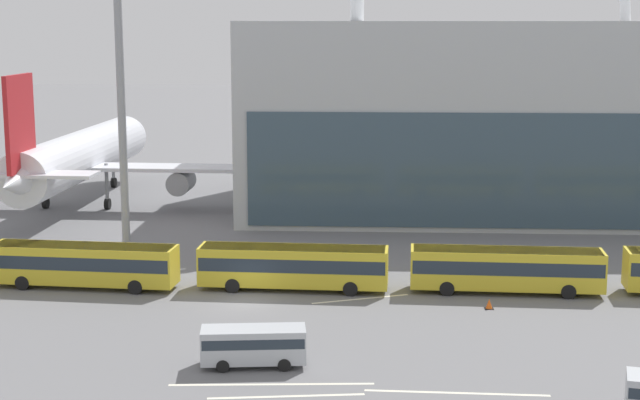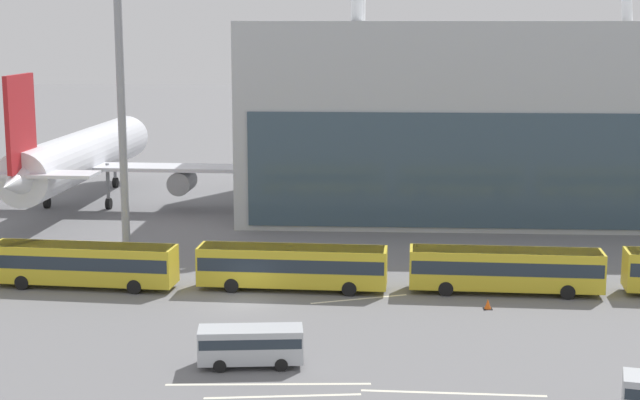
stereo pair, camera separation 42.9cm
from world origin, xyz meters
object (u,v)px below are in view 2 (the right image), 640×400
object	(u,v)px
airliner_at_gate_near	(79,157)
shuttle_bus_3	(505,267)
shuttle_bus_2	(292,265)
floodlight_mast	(120,72)
airliner_at_gate_far	(636,145)
service_van_foreground	(251,344)
shuttle_bus_1	(83,262)
traffic_cone_0	(488,304)

from	to	relation	value
airliner_at_gate_near	shuttle_bus_3	distance (m)	48.17
shuttle_bus_2	floodlight_mast	world-z (taller)	floodlight_mast
airliner_at_gate_far	service_van_foreground	size ratio (longest dim) A/B	7.01
floodlight_mast	airliner_at_gate_near	bearing A→B (deg)	115.71
service_van_foreground	floodlight_mast	distance (m)	30.02
airliner_at_gate_near	shuttle_bus_1	world-z (taller)	airliner_at_gate_near
airliner_at_gate_far	shuttle_bus_3	distance (m)	41.67
shuttle_bus_1	floodlight_mast	world-z (taller)	floodlight_mast
airliner_at_gate_near	shuttle_bus_1	bearing A→B (deg)	-160.87
service_van_foreground	floodlight_mast	world-z (taller)	floodlight_mast
service_van_foreground	shuttle_bus_3	bearing A→B (deg)	-141.77
shuttle_bus_1	traffic_cone_0	world-z (taller)	shuttle_bus_1
airliner_at_gate_near	traffic_cone_0	size ratio (longest dim) A/B	57.62
airliner_at_gate_far	shuttle_bus_2	bearing A→B (deg)	141.57
airliner_at_gate_far	shuttle_bus_1	size ratio (longest dim) A/B	3.08
airliner_at_gate_near	shuttle_bus_1	size ratio (longest dim) A/B	2.87
airliner_at_gate_far	service_van_foreground	xyz separation A→B (m)	(-33.53, -52.69, -4.38)
service_van_foreground	floodlight_mast	bearing A→B (deg)	-68.00
service_van_foreground	traffic_cone_0	xyz separation A→B (m)	(13.93, 11.42, -0.94)
traffic_cone_0	airliner_at_gate_far	bearing A→B (deg)	64.60
floodlight_mast	airliner_at_gate_far	bearing A→B (deg)	32.03
airliner_at_gate_near	traffic_cone_0	xyz separation A→B (m)	(36.71, -32.95, -4.71)
shuttle_bus_2	shuttle_bus_1	bearing A→B (deg)	-176.61
shuttle_bus_2	airliner_at_gate_near	bearing A→B (deg)	131.82
airliner_at_gate_far	shuttle_bus_2	distance (m)	49.77
airliner_at_gate_near	shuttle_bus_3	size ratio (longest dim) A/B	2.89
traffic_cone_0	shuttle_bus_2	bearing A→B (deg)	163.41
shuttle_bus_1	airliner_at_gate_near	bearing A→B (deg)	111.93
airliner_at_gate_far	shuttle_bus_2	xyz separation A→B (m)	(-32.60, -37.40, -3.85)
airliner_at_gate_near	airliner_at_gate_far	size ratio (longest dim) A/B	0.93
airliner_at_gate_near	floodlight_mast	size ratio (longest dim) A/B	1.58
service_van_foreground	floodlight_mast	xyz separation A→B (m)	(-12.83, 23.70, 13.24)
airliner_at_gate_near	airliner_at_gate_far	world-z (taller)	airliner_at_gate_far
airliner_at_gate_far	shuttle_bus_3	xyz separation A→B (m)	(-18.03, -37.38, -3.85)
shuttle_bus_2	traffic_cone_0	bearing A→B (deg)	-13.96
shuttle_bus_3	airliner_at_gate_far	bearing A→B (deg)	66.70
service_van_foreground	airliner_at_gate_far	bearing A→B (deg)	-128.90
service_van_foreground	shuttle_bus_1	bearing A→B (deg)	-54.32
service_van_foreground	floodlight_mast	size ratio (longest dim) A/B	0.24
airliner_at_gate_far	traffic_cone_0	world-z (taller)	airliner_at_gate_far
floodlight_mast	service_van_foreground	bearing A→B (deg)	-61.57
shuttle_bus_1	service_van_foreground	bearing A→B (deg)	-43.29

